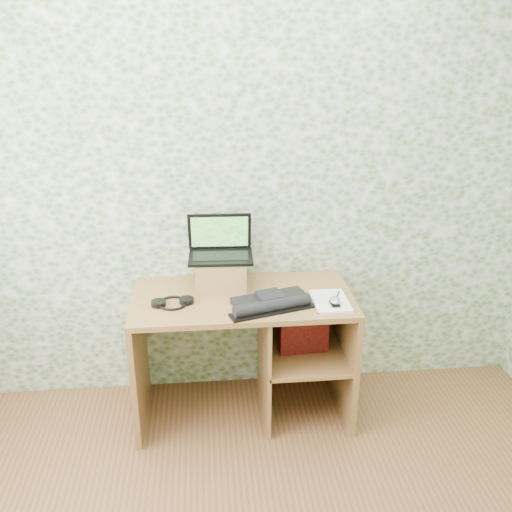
{
  "coord_description": "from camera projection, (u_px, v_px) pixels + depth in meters",
  "views": [
    {
      "loc": [
        -0.19,
        -1.34,
        2.13
      ],
      "look_at": [
        0.07,
        1.39,
        1.0
      ],
      "focal_mm": 40.0,
      "sensor_mm": 36.0,
      "label": 1
    }
  ],
  "objects": [
    {
      "name": "mouse",
      "position": [
        335.0,
        302.0,
        2.98
      ],
      "size": [
        0.06,
        0.09,
        0.03
      ],
      "primitive_type": "ellipsoid",
      "rotation": [
        0.0,
        0.0,
        0.02
      ],
      "color": "#B7B7B9",
      "rests_on": "notepad"
    },
    {
      "name": "pen",
      "position": [
        337.0,
        296.0,
        3.08
      ],
      "size": [
        0.05,
        0.11,
        0.01
      ],
      "primitive_type": "cylinder",
      "rotation": [
        1.57,
        0.0,
        -0.43
      ],
      "color": "black",
      "rests_on": "notepad"
    },
    {
      "name": "laptop",
      "position": [
        220.0,
        247.0,
        3.18
      ],
      "size": [
        0.36,
        0.26,
        0.24
      ],
      "rotation": [
        0.0,
        0.0,
        -0.04
      ],
      "color": "black",
      "rests_on": "riser"
    },
    {
      "name": "desk",
      "position": [
        256.0,
        336.0,
        3.24
      ],
      "size": [
        1.2,
        0.6,
        0.75
      ],
      "color": "brown",
      "rests_on": "floor"
    },
    {
      "name": "notepad",
      "position": [
        330.0,
        301.0,
        3.04
      ],
      "size": [
        0.19,
        0.27,
        0.01
      ],
      "primitive_type": "cube",
      "rotation": [
        0.0,
        0.0,
        0.01
      ],
      "color": "white",
      "rests_on": "desk"
    },
    {
      "name": "headphones",
      "position": [
        173.0,
        302.0,
        3.01
      ],
      "size": [
        0.22,
        0.18,
        0.03
      ],
      "rotation": [
        0.0,
        0.0,
        0.13
      ],
      "color": "black",
      "rests_on": "desk"
    },
    {
      "name": "red_box",
      "position": [
        304.0,
        325.0,
        3.21
      ],
      "size": [
        0.28,
        0.1,
        0.33
      ],
      "primitive_type": "cube",
      "rotation": [
        0.0,
        0.0,
        0.06
      ],
      "color": "#9F130E",
      "rests_on": "desk"
    },
    {
      "name": "riser",
      "position": [
        221.0,
        272.0,
        3.2
      ],
      "size": [
        0.29,
        0.24,
        0.17
      ],
      "primitive_type": "cube",
      "rotation": [
        0.0,
        0.0,
        -0.04
      ],
      "color": "#9E7346",
      "rests_on": "desk"
    },
    {
      "name": "wall_back",
      "position": [
        238.0,
        183.0,
        3.18
      ],
      "size": [
        3.5,
        0.0,
        3.5
      ],
      "primitive_type": "plane",
      "rotation": [
        1.57,
        0.0,
        0.0
      ],
      "color": "silver",
      "rests_on": "ground"
    },
    {
      "name": "keyboard",
      "position": [
        271.0,
        302.0,
        2.99
      ],
      "size": [
        0.46,
        0.34,
        0.06
      ],
      "rotation": [
        0.0,
        0.0,
        0.29
      ],
      "color": "black",
      "rests_on": "desk"
    }
  ]
}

